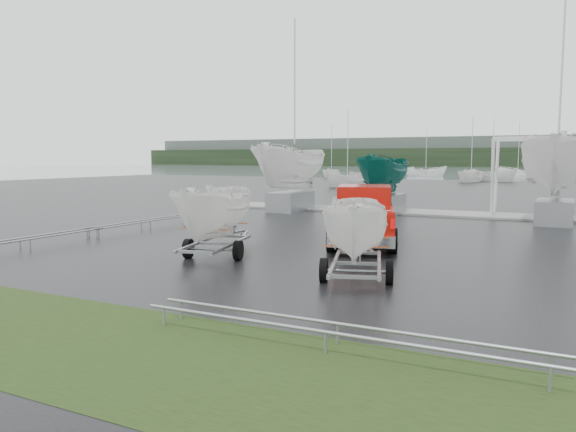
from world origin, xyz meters
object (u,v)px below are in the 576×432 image
at_px(pickup_truck, 364,213).
at_px(trailer_hitched, 358,178).
at_px(boat_hoist, 527,165).
at_px(trailer_parked, 214,167).

bearing_deg(pickup_truck, trailer_hitched, -90.00).
height_order(trailer_hitched, boat_hoist, trailer_hitched).
distance_m(pickup_truck, trailer_hitched, 6.72).
xyz_separation_m(pickup_truck, boat_hoist, (4.58, 11.39, 1.61)).
relative_size(trailer_hitched, trailer_parked, 0.92).
height_order(trailer_parked, boat_hoist, trailer_parked).
relative_size(trailer_parked, boat_hoist, 1.24).
xyz_separation_m(trailer_parked, boat_hoist, (7.55, 16.53, -0.11)).
relative_size(pickup_truck, boat_hoist, 1.56).
bearing_deg(trailer_hitched, pickup_truck, 90.00).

